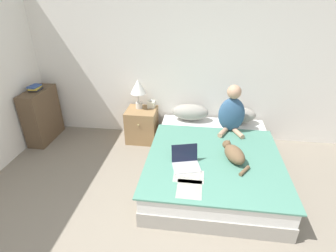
{
  "coord_description": "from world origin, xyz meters",
  "views": [
    {
      "loc": [
        0.21,
        -0.95,
        2.31
      ],
      "look_at": [
        -0.18,
        1.99,
        0.75
      ],
      "focal_mm": 28.0,
      "sensor_mm": 36.0,
      "label": 1
    }
  ],
  "objects_px": {
    "pillow_far": "(237,115)",
    "cat_tabby": "(234,154)",
    "book_stack_top": "(35,88)",
    "bed": "(213,162)",
    "table_lamp": "(138,88)",
    "bookshelf": "(42,115)",
    "laptop_open": "(186,162)",
    "tissue_box": "(151,104)",
    "nightstand": "(142,125)",
    "person_sitting": "(232,112)",
    "pillow_near": "(190,112)"
  },
  "relations": [
    {
      "from": "book_stack_top",
      "to": "table_lamp",
      "type": "bearing_deg",
      "value": 8.81
    },
    {
      "from": "pillow_near",
      "to": "tissue_box",
      "type": "relative_size",
      "value": 4.2
    },
    {
      "from": "person_sitting",
      "to": "book_stack_top",
      "type": "distance_m",
      "value": 3.09
    },
    {
      "from": "pillow_far",
      "to": "book_stack_top",
      "type": "distance_m",
      "value": 3.24
    },
    {
      "from": "nightstand",
      "to": "table_lamp",
      "type": "height_order",
      "value": "table_lamp"
    },
    {
      "from": "pillow_far",
      "to": "cat_tabby",
      "type": "height_order",
      "value": "pillow_far"
    },
    {
      "from": "pillow_near",
      "to": "cat_tabby",
      "type": "xyz_separation_m",
      "value": [
        0.6,
        -1.1,
        -0.03
      ]
    },
    {
      "from": "pillow_near",
      "to": "laptop_open",
      "type": "relative_size",
      "value": 1.54
    },
    {
      "from": "book_stack_top",
      "to": "bed",
      "type": "bearing_deg",
      "value": -12.76
    },
    {
      "from": "bookshelf",
      "to": "nightstand",
      "type": "bearing_deg",
      "value": 6.32
    },
    {
      "from": "person_sitting",
      "to": "nightstand",
      "type": "bearing_deg",
      "value": 170.42
    },
    {
      "from": "bookshelf",
      "to": "table_lamp",
      "type": "bearing_deg",
      "value": 8.9
    },
    {
      "from": "pillow_far",
      "to": "book_stack_top",
      "type": "xyz_separation_m",
      "value": [
        -3.21,
        -0.25,
        0.39
      ]
    },
    {
      "from": "nightstand",
      "to": "table_lamp",
      "type": "xyz_separation_m",
      "value": [
        -0.05,
        0.07,
        0.63
      ]
    },
    {
      "from": "book_stack_top",
      "to": "pillow_near",
      "type": "bearing_deg",
      "value": 5.74
    },
    {
      "from": "pillow_far",
      "to": "book_stack_top",
      "type": "relative_size",
      "value": 2.45
    },
    {
      "from": "laptop_open",
      "to": "nightstand",
      "type": "distance_m",
      "value": 1.49
    },
    {
      "from": "pillow_near",
      "to": "book_stack_top",
      "type": "distance_m",
      "value": 2.51
    },
    {
      "from": "laptop_open",
      "to": "person_sitting",
      "type": "bearing_deg",
      "value": 43.33
    },
    {
      "from": "table_lamp",
      "to": "nightstand",
      "type": "bearing_deg",
      "value": -54.97
    },
    {
      "from": "tissue_box",
      "to": "book_stack_top",
      "type": "bearing_deg",
      "value": -170.24
    },
    {
      "from": "person_sitting",
      "to": "nightstand",
      "type": "distance_m",
      "value": 1.51
    },
    {
      "from": "laptop_open",
      "to": "tissue_box",
      "type": "distance_m",
      "value": 1.52
    },
    {
      "from": "pillow_far",
      "to": "table_lamp",
      "type": "height_order",
      "value": "table_lamp"
    },
    {
      "from": "nightstand",
      "to": "person_sitting",
      "type": "bearing_deg",
      "value": -9.58
    },
    {
      "from": "cat_tabby",
      "to": "book_stack_top",
      "type": "bearing_deg",
      "value": 49.19
    },
    {
      "from": "book_stack_top",
      "to": "cat_tabby",
      "type": "bearing_deg",
      "value": -15.54
    },
    {
      "from": "pillow_far",
      "to": "person_sitting",
      "type": "bearing_deg",
      "value": -112.33
    },
    {
      "from": "cat_tabby",
      "to": "nightstand",
      "type": "relative_size",
      "value": 0.99
    },
    {
      "from": "nightstand",
      "to": "tissue_box",
      "type": "bearing_deg",
      "value": 41.59
    },
    {
      "from": "table_lamp",
      "to": "tissue_box",
      "type": "xyz_separation_m",
      "value": [
        0.19,
        0.06,
        -0.29
      ]
    },
    {
      "from": "laptop_open",
      "to": "pillow_far",
      "type": "bearing_deg",
      "value": 45.33
    },
    {
      "from": "person_sitting",
      "to": "table_lamp",
      "type": "height_order",
      "value": "person_sitting"
    },
    {
      "from": "laptop_open",
      "to": "bookshelf",
      "type": "relative_size",
      "value": 0.43
    },
    {
      "from": "cat_tabby",
      "to": "nightstand",
      "type": "bearing_deg",
      "value": 28.35
    },
    {
      "from": "bookshelf",
      "to": "book_stack_top",
      "type": "xyz_separation_m",
      "value": [
        -0.0,
        0.0,
        0.48
      ]
    },
    {
      "from": "tissue_box",
      "to": "bookshelf",
      "type": "bearing_deg",
      "value": -170.16
    },
    {
      "from": "pillow_near",
      "to": "bed",
      "type": "bearing_deg",
      "value": -67.32
    },
    {
      "from": "cat_tabby",
      "to": "tissue_box",
      "type": "relative_size",
      "value": 3.92
    },
    {
      "from": "table_lamp",
      "to": "bookshelf",
      "type": "bearing_deg",
      "value": -171.1
    },
    {
      "from": "cat_tabby",
      "to": "bookshelf",
      "type": "height_order",
      "value": "bookshelf"
    },
    {
      "from": "person_sitting",
      "to": "book_stack_top",
      "type": "bearing_deg",
      "value": 178.92
    },
    {
      "from": "pillow_near",
      "to": "tissue_box",
      "type": "distance_m",
      "value": 0.66
    },
    {
      "from": "nightstand",
      "to": "tissue_box",
      "type": "xyz_separation_m",
      "value": [
        0.15,
        0.13,
        0.34
      ]
    },
    {
      "from": "pillow_far",
      "to": "cat_tabby",
      "type": "bearing_deg",
      "value": -97.35
    },
    {
      "from": "person_sitting",
      "to": "pillow_near",
      "type": "bearing_deg",
      "value": 153.75
    },
    {
      "from": "table_lamp",
      "to": "bookshelf",
      "type": "height_order",
      "value": "table_lamp"
    },
    {
      "from": "person_sitting",
      "to": "cat_tabby",
      "type": "bearing_deg",
      "value": -91.18
    },
    {
      "from": "person_sitting",
      "to": "tissue_box",
      "type": "relative_size",
      "value": 5.13
    },
    {
      "from": "cat_tabby",
      "to": "nightstand",
      "type": "distance_m",
      "value": 1.76
    }
  ]
}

